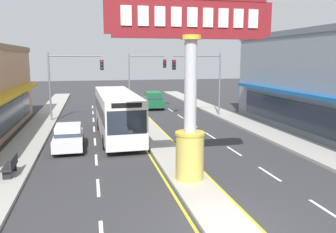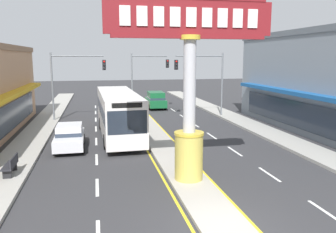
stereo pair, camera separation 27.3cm
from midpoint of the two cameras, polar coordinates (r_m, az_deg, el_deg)
ground_plane at (r=12.57m, az=9.11°, el=-17.70°), size 160.00×160.00×0.00m
median_strip at (r=29.20m, az=-4.04°, el=-1.57°), size 1.83×52.00×0.14m
sidewalk_left at (r=27.28m, az=-21.67°, el=-3.00°), size 2.27×60.00×0.18m
sidewalk_right at (r=29.87m, az=13.21°, el=-1.51°), size 2.27×60.00×0.18m
lane_markings at (r=27.91m, az=-3.62°, el=-2.23°), size 8.57×52.00×0.01m
district_sign at (r=15.63m, az=3.22°, el=4.34°), size 7.53×1.38×8.23m
traffic_light_left_side at (r=32.45m, az=-16.12°, el=6.64°), size 4.86×0.46×6.20m
traffic_light_right_side at (r=33.50m, az=5.49°, el=7.05°), size 4.86×0.46×6.20m
traffic_light_median_far at (r=38.57m, az=-4.39°, el=7.33°), size 4.20×0.46×6.20m
bus_near_right_lane at (r=25.54m, az=-8.72°, el=0.81°), size 2.84×11.27×3.26m
suv_far_right_lane at (r=39.67m, az=-2.68°, el=2.76°), size 2.04×4.64×1.90m
sedan_near_left_lane at (r=22.95m, az=-16.40°, el=-3.22°), size 1.88×4.32×1.53m
street_bench at (r=18.40m, az=-24.85°, el=-7.35°), size 0.48×1.60×0.88m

